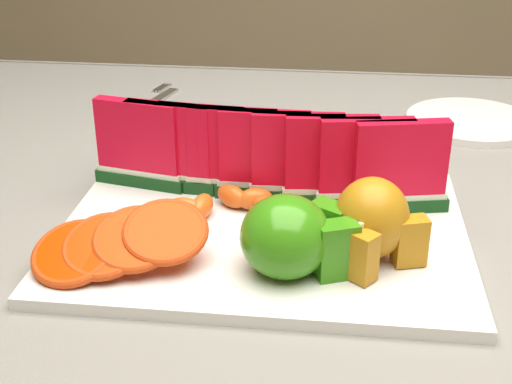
{
  "coord_description": "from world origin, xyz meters",
  "views": [
    {
      "loc": [
        -0.02,
        -0.7,
        1.11
      ],
      "look_at": [
        -0.09,
        -0.08,
        0.81
      ],
      "focal_mm": 50.0,
      "sensor_mm": 36.0,
      "label": 1
    }
  ],
  "objects_px": {
    "pear_cluster": "(373,221)",
    "side_plate": "(471,121)",
    "platter": "(263,232)",
    "apple_cluster": "(294,237)",
    "fork": "(149,104)"
  },
  "relations": [
    {
      "from": "pear_cluster",
      "to": "side_plate",
      "type": "height_order",
      "value": "pear_cluster"
    },
    {
      "from": "platter",
      "to": "apple_cluster",
      "type": "xyz_separation_m",
      "value": [
        0.03,
        -0.07,
        0.04
      ]
    },
    {
      "from": "apple_cluster",
      "to": "pear_cluster",
      "type": "height_order",
      "value": "pear_cluster"
    },
    {
      "from": "apple_cluster",
      "to": "pear_cluster",
      "type": "relative_size",
      "value": 1.1
    },
    {
      "from": "platter",
      "to": "fork",
      "type": "relative_size",
      "value": 2.06
    },
    {
      "from": "platter",
      "to": "side_plate",
      "type": "xyz_separation_m",
      "value": [
        0.26,
        0.35,
        -0.0
      ]
    },
    {
      "from": "platter",
      "to": "side_plate",
      "type": "relative_size",
      "value": 1.76
    },
    {
      "from": "pear_cluster",
      "to": "fork",
      "type": "distance_m",
      "value": 0.53
    },
    {
      "from": "platter",
      "to": "fork",
      "type": "xyz_separation_m",
      "value": [
        -0.21,
        0.38,
        -0.0
      ]
    },
    {
      "from": "fork",
      "to": "side_plate",
      "type": "bearing_deg",
      "value": -3.19
    },
    {
      "from": "fork",
      "to": "apple_cluster",
      "type": "bearing_deg",
      "value": -61.29
    },
    {
      "from": "apple_cluster",
      "to": "platter",
      "type": "bearing_deg",
      "value": 114.95
    },
    {
      "from": "platter",
      "to": "pear_cluster",
      "type": "height_order",
      "value": "pear_cluster"
    },
    {
      "from": "pear_cluster",
      "to": "fork",
      "type": "xyz_separation_m",
      "value": [
        -0.32,
        0.43,
        -0.05
      ]
    },
    {
      "from": "fork",
      "to": "pear_cluster",
      "type": "bearing_deg",
      "value": -53.28
    }
  ]
}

